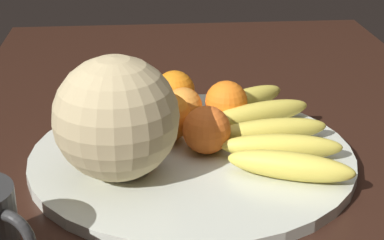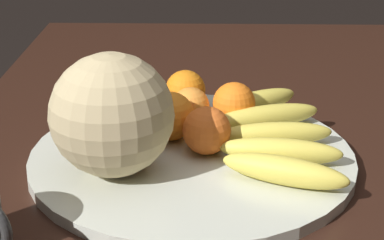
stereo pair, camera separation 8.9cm
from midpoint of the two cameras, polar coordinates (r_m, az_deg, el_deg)
kitchen_table at (r=0.99m, az=0.40°, el=-7.97°), size 1.49×0.87×0.72m
fruit_bowl at (r=0.91m, az=-2.79°, el=-3.36°), size 0.46×0.46×0.02m
melon at (r=0.83m, az=-9.84°, el=0.10°), size 0.16×0.16×0.16m
banana_bunch at (r=0.94m, az=3.84°, el=-0.87°), size 0.34×0.20×0.04m
orange_front_left at (r=1.05m, az=-4.00°, el=2.58°), size 0.07×0.07×0.07m
orange_front_right at (r=0.94m, az=-4.99°, el=0.20°), size 0.07×0.07×0.07m
orange_mid_center at (r=1.00m, az=0.52°, el=1.57°), size 0.07×0.07×0.07m
orange_back_left at (r=1.03m, az=-7.92°, el=2.30°), size 0.07×0.07×0.07m
orange_back_right at (r=0.97m, az=-8.50°, el=0.75°), size 0.07×0.07×0.07m
orange_top_small at (r=0.99m, az=-3.33°, el=1.18°), size 0.06×0.06×0.06m
orange_side_extra at (r=0.90m, az=-1.53°, el=-0.94°), size 0.07×0.07×0.07m
produce_tag at (r=0.96m, az=-1.24°, el=-1.34°), size 0.08×0.05×0.00m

